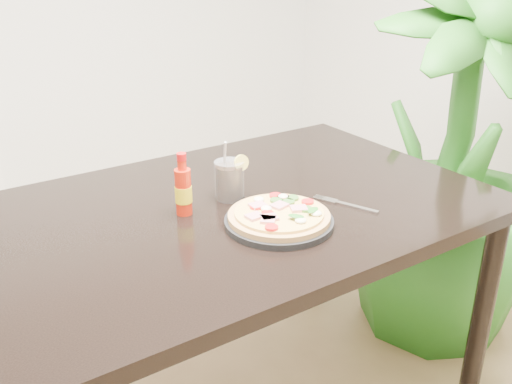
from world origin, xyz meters
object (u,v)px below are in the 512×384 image
dining_table (232,232)px  cola_cup (229,181)px  fork (343,204)px  pizza (279,214)px  plate (279,222)px  houseplant (451,159)px  hot_sauce_bottle (183,190)px

dining_table → cola_cup: (0.02, 0.04, 0.13)m
fork → pizza: bearing=157.4°
plate → pizza: size_ratio=1.07×
houseplant → dining_table: bearing=-179.2°
plate → pizza: bearing=33.1°
dining_table → plate: plate is taller
pizza → hot_sauce_bottle: 0.25m
dining_table → hot_sauce_bottle: hot_sauce_bottle is taller
hot_sauce_bottle → cola_cup: (0.15, 0.02, -0.01)m
dining_table → houseplant: bearing=0.8°
plate → pizza: 0.02m
cola_cup → fork: bearing=-42.2°
hot_sauce_bottle → fork: 0.43m
dining_table → fork: size_ratio=7.77×
dining_table → houseplant: 0.94m
cola_cup → fork: 0.31m
dining_table → fork: 0.31m
pizza → hot_sauce_bottle: hot_sauce_bottle is taller
cola_cup → houseplant: bearing=-1.7°
dining_table → hot_sauce_bottle: 0.20m
plate → houseplant: (0.90, 0.18, -0.07)m
cola_cup → houseplant: 0.92m
plate → houseplant: 0.92m
hot_sauce_bottle → cola_cup: bearing=7.8°
cola_cup → fork: (0.23, -0.21, -0.05)m
dining_table → pizza: size_ratio=5.49×
dining_table → cola_cup: size_ratio=8.08×
houseplant → fork: bearing=-165.2°
pizza → cola_cup: (-0.02, 0.21, 0.02)m
cola_cup → houseplant: size_ratio=0.13×
hot_sauce_bottle → plate: bearing=-48.8°
hot_sauce_bottle → cola_cup: cola_cup is taller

